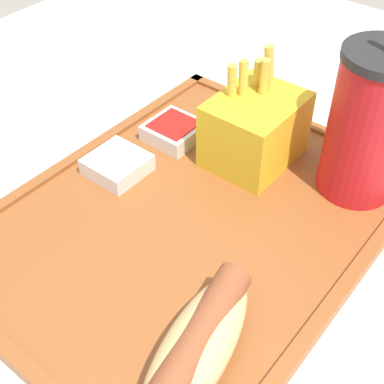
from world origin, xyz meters
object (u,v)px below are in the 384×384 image
at_px(soda_cup, 369,125).
at_px(hot_dog_far, 197,346).
at_px(sauce_cup_ketchup, 174,131).
at_px(fries_carton, 255,128).
at_px(sauce_cup_mayo, 117,164).

bearing_deg(soda_cup, hot_dog_far, -0.05).
xyz_separation_m(hot_dog_far, sauce_cup_ketchup, (-0.20, -0.19, -0.01)).
distance_m(hot_dog_far, fries_carton, 0.24).
height_order(soda_cup, sauce_cup_mayo, soda_cup).
bearing_deg(sauce_cup_mayo, fries_carton, 138.78).
bearing_deg(hot_dog_far, sauce_cup_mayo, -121.07).
bearing_deg(sauce_cup_ketchup, sauce_cup_mayo, -5.59).
xyz_separation_m(hot_dog_far, sauce_cup_mayo, (-0.12, -0.19, -0.01)).
bearing_deg(sauce_cup_mayo, hot_dog_far, 58.93).
relative_size(soda_cup, sauce_cup_mayo, 3.30).
bearing_deg(sauce_cup_ketchup, fries_carton, 107.20).
relative_size(soda_cup, fries_carton, 1.57).
xyz_separation_m(soda_cup, sauce_cup_mayo, (0.13, -0.19, -0.06)).
bearing_deg(hot_dog_far, sauce_cup_ketchup, -136.41).
distance_m(soda_cup, hot_dog_far, 0.25).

